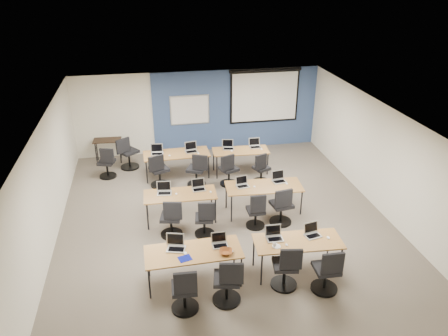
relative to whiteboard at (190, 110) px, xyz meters
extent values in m
cube|color=#6B6354|center=(0.30, -4.43, -1.45)|extent=(8.00, 9.00, 0.02)
cube|color=white|center=(0.30, -4.43, 1.25)|extent=(8.00, 9.00, 0.02)
cube|color=beige|center=(0.30, 0.07, -0.10)|extent=(8.00, 0.04, 2.70)
cube|color=beige|center=(0.30, -8.93, -0.10)|extent=(8.00, 0.04, 2.70)
cube|color=beige|center=(-3.70, -4.43, -0.10)|extent=(0.04, 9.00, 2.70)
cube|color=beige|center=(4.30, -4.43, -0.10)|extent=(0.04, 9.00, 2.70)
cube|color=#3D5977|center=(1.55, 0.04, -0.10)|extent=(5.50, 0.04, 2.70)
cube|color=silver|center=(0.00, 0.00, 0.00)|extent=(1.28, 0.02, 0.98)
cube|color=white|center=(0.00, -0.01, 0.00)|extent=(1.20, 0.02, 0.90)
cube|color=black|center=(2.50, -0.02, 0.35)|extent=(2.32, 0.03, 1.82)
cube|color=white|center=(2.50, -0.03, 0.31)|extent=(2.20, 0.02, 1.62)
cylinder|color=black|center=(2.50, -0.03, 1.19)|extent=(2.40, 0.10, 0.10)
cube|color=brown|center=(-0.74, -6.63, -0.73)|extent=(1.89, 0.79, 0.03)
cylinder|color=black|center=(-1.63, -6.96, -1.10)|extent=(0.04, 0.04, 0.70)
cylinder|color=black|center=(0.15, -6.96, -1.10)|extent=(0.04, 0.04, 0.70)
cylinder|color=black|center=(-1.63, -6.30, -1.10)|extent=(0.04, 0.04, 0.70)
cylinder|color=black|center=(0.15, -6.30, -1.10)|extent=(0.04, 0.04, 0.70)
cube|color=#A6752B|center=(1.38, -6.68, -0.73)|extent=(1.78, 0.74, 0.03)
cylinder|color=black|center=(0.55, -6.99, -1.10)|extent=(0.04, 0.04, 0.70)
cylinder|color=black|center=(2.21, -6.99, -1.10)|extent=(0.04, 0.04, 0.70)
cylinder|color=black|center=(0.55, -6.36, -1.10)|extent=(0.04, 0.04, 0.70)
cylinder|color=black|center=(2.21, -6.36, -1.10)|extent=(0.04, 0.04, 0.70)
cube|color=brown|center=(-0.77, -4.27, -0.73)|extent=(1.75, 0.73, 0.03)
cylinder|color=black|center=(-1.58, -4.58, -1.10)|extent=(0.04, 0.04, 0.70)
cylinder|color=black|center=(0.05, -4.58, -1.10)|extent=(0.04, 0.04, 0.70)
cylinder|color=black|center=(-1.58, -3.97, -1.10)|extent=(0.04, 0.04, 0.70)
cylinder|color=black|center=(0.05, -3.97, -1.10)|extent=(0.04, 0.04, 0.70)
cube|color=brown|center=(1.34, -4.25, -0.73)|extent=(1.92, 0.80, 0.03)
cylinder|color=black|center=(0.44, -4.59, -1.10)|extent=(0.04, 0.04, 0.70)
cylinder|color=black|center=(2.24, -4.59, -1.10)|extent=(0.04, 0.04, 0.70)
cylinder|color=black|center=(0.44, -3.91, -1.10)|extent=(0.04, 0.04, 0.70)
cylinder|color=black|center=(2.24, -3.91, -1.10)|extent=(0.04, 0.04, 0.70)
cube|color=#A56036|center=(-0.63, -1.79, -0.73)|extent=(1.92, 0.80, 0.03)
cylinder|color=black|center=(-1.53, -2.13, -1.10)|extent=(0.04, 0.04, 0.70)
cylinder|color=black|center=(0.27, -2.13, -1.10)|extent=(0.04, 0.04, 0.70)
cylinder|color=black|center=(-1.53, -1.45, -1.10)|extent=(0.04, 0.04, 0.70)
cylinder|color=black|center=(0.27, -1.45, -1.10)|extent=(0.04, 0.04, 0.70)
cube|color=#A27248|center=(1.27, -1.92, -0.73)|extent=(1.66, 0.69, 0.03)
cylinder|color=black|center=(0.50, -2.20, -1.10)|extent=(0.04, 0.04, 0.70)
cylinder|color=black|center=(2.04, -2.20, -1.10)|extent=(0.04, 0.04, 0.70)
cylinder|color=black|center=(0.50, -1.63, -1.10)|extent=(0.04, 0.04, 0.70)
cylinder|color=black|center=(2.04, -1.63, -1.10)|extent=(0.04, 0.04, 0.70)
cube|color=#ADADAD|center=(-1.06, -6.51, -0.71)|extent=(0.36, 0.26, 0.02)
cube|color=black|center=(-1.06, -6.53, -0.70)|extent=(0.30, 0.15, 0.00)
cube|color=#ADADAD|center=(-1.06, -6.37, -0.57)|extent=(0.36, 0.07, 0.25)
cube|color=black|center=(-1.06, -6.38, -0.57)|extent=(0.31, 0.05, 0.20)
ellipsoid|color=white|center=(-0.90, -6.68, -0.71)|extent=(0.07, 0.10, 0.04)
cylinder|color=black|center=(-1.01, -7.37, -1.42)|extent=(0.51, 0.51, 0.05)
cylinder|color=black|center=(-1.01, -7.37, -1.22)|extent=(0.06, 0.06, 0.45)
cube|color=black|center=(-1.01, -7.37, -0.96)|extent=(0.45, 0.45, 0.08)
cube|color=black|center=(-1.00, -7.57, -0.68)|extent=(0.41, 0.06, 0.44)
cube|color=silver|center=(-0.20, -6.56, -0.71)|extent=(0.31, 0.22, 0.02)
cube|color=black|center=(-0.20, -6.58, -0.70)|extent=(0.26, 0.13, 0.00)
cube|color=silver|center=(-0.20, -6.44, -0.59)|extent=(0.31, 0.06, 0.21)
cube|color=black|center=(-0.20, -6.45, -0.59)|extent=(0.27, 0.04, 0.18)
ellipsoid|color=white|center=(0.00, -6.78, -0.71)|extent=(0.08, 0.10, 0.03)
cylinder|color=black|center=(-0.21, -7.30, -1.42)|extent=(0.54, 0.54, 0.05)
cylinder|color=black|center=(-0.21, -7.30, -1.21)|extent=(0.06, 0.06, 0.48)
cube|color=black|center=(-0.21, -7.30, -0.93)|extent=(0.48, 0.48, 0.08)
cube|color=black|center=(-0.16, -7.51, -0.65)|extent=(0.44, 0.06, 0.44)
cube|color=#A9A9A9|center=(0.93, -6.55, -0.71)|extent=(0.33, 0.24, 0.02)
cube|color=black|center=(0.93, -6.57, -0.70)|extent=(0.28, 0.14, 0.00)
cube|color=#A9A9A9|center=(0.93, -6.41, -0.58)|extent=(0.33, 0.06, 0.23)
cube|color=black|center=(0.93, -6.42, -0.58)|extent=(0.29, 0.04, 0.19)
ellipsoid|color=white|center=(1.11, -6.78, -0.71)|extent=(0.06, 0.09, 0.03)
cylinder|color=black|center=(0.99, -7.09, -1.42)|extent=(0.52, 0.52, 0.05)
cylinder|color=black|center=(0.99, -7.09, -1.22)|extent=(0.06, 0.06, 0.46)
cube|color=black|center=(0.99, -7.09, -0.95)|extent=(0.46, 0.46, 0.08)
cube|color=black|center=(1.02, -7.30, -0.67)|extent=(0.42, 0.06, 0.44)
cube|color=#B7B7B7|center=(1.73, -6.58, -0.71)|extent=(0.33, 0.24, 0.02)
cube|color=black|center=(1.73, -6.60, -0.70)|extent=(0.28, 0.14, 0.00)
cube|color=#B7B7B7|center=(1.73, -6.45, -0.58)|extent=(0.33, 0.06, 0.22)
cube|color=black|center=(1.73, -6.46, -0.58)|extent=(0.29, 0.04, 0.18)
ellipsoid|color=white|center=(2.02, -6.71, -0.71)|extent=(0.08, 0.11, 0.03)
cylinder|color=black|center=(1.73, -7.35, -1.42)|extent=(0.52, 0.52, 0.05)
cylinder|color=black|center=(1.73, -7.35, -1.22)|extent=(0.06, 0.06, 0.46)
cube|color=black|center=(1.73, -7.35, -0.95)|extent=(0.46, 0.46, 0.08)
cube|color=black|center=(1.74, -7.56, -0.67)|extent=(0.42, 0.06, 0.44)
cube|color=silver|center=(-1.14, -4.19, -0.71)|extent=(0.35, 0.25, 0.02)
cube|color=black|center=(-1.14, -4.21, -0.70)|extent=(0.29, 0.15, 0.00)
cube|color=silver|center=(-1.14, -4.05, -0.58)|extent=(0.35, 0.06, 0.24)
cube|color=black|center=(-1.14, -4.06, -0.58)|extent=(0.31, 0.05, 0.20)
ellipsoid|color=white|center=(-0.86, -4.27, -0.71)|extent=(0.06, 0.09, 0.03)
cylinder|color=black|center=(-1.06, -4.90, -1.42)|extent=(0.52, 0.52, 0.05)
cylinder|color=black|center=(-1.06, -4.90, -1.22)|extent=(0.06, 0.06, 0.46)
cube|color=black|center=(-1.06, -4.90, -0.95)|extent=(0.46, 0.46, 0.08)
cube|color=black|center=(-1.01, -5.11, -0.67)|extent=(0.42, 0.06, 0.44)
cube|color=#A7A7AA|center=(-0.29, -4.16, -0.71)|extent=(0.32, 0.23, 0.02)
cube|color=black|center=(-0.29, -4.18, -0.70)|extent=(0.27, 0.14, 0.00)
cube|color=#A7A7AA|center=(-0.29, -4.03, -0.59)|extent=(0.32, 0.06, 0.22)
cube|color=black|center=(-0.29, -4.04, -0.59)|extent=(0.28, 0.04, 0.18)
ellipsoid|color=white|center=(-0.02, -4.33, -0.71)|extent=(0.07, 0.10, 0.03)
cylinder|color=black|center=(-0.29, -5.03, -1.42)|extent=(0.47, 0.47, 0.05)
cylinder|color=black|center=(-0.29, -5.03, -1.24)|extent=(0.06, 0.06, 0.41)
cube|color=black|center=(-0.29, -5.03, -1.00)|extent=(0.41, 0.41, 0.08)
cube|color=black|center=(-0.26, -5.22, -0.72)|extent=(0.38, 0.06, 0.44)
cube|color=#BBBBBF|center=(0.81, -4.20, -0.71)|extent=(0.31, 0.22, 0.02)
cube|color=black|center=(0.81, -4.22, -0.70)|extent=(0.26, 0.13, 0.00)
cube|color=#BBBBBF|center=(0.81, -4.07, -0.59)|extent=(0.31, 0.06, 0.21)
cube|color=black|center=(0.81, -4.08, -0.59)|extent=(0.27, 0.04, 0.17)
ellipsoid|color=white|center=(1.09, -4.26, -0.71)|extent=(0.06, 0.09, 0.03)
cylinder|color=black|center=(0.97, -4.91, -1.42)|extent=(0.46, 0.46, 0.05)
cylinder|color=black|center=(0.97, -4.91, -1.25)|extent=(0.06, 0.06, 0.41)
cube|color=black|center=(0.97, -4.91, -1.00)|extent=(0.41, 0.41, 0.08)
cube|color=black|center=(0.97, -5.09, -0.72)|extent=(0.37, 0.06, 0.44)
cube|color=#A7A8B2|center=(1.79, -4.12, -0.71)|extent=(0.34, 0.25, 0.02)
cube|color=black|center=(1.79, -4.14, -0.70)|extent=(0.29, 0.14, 0.00)
cube|color=#A7A8B2|center=(1.79, -3.98, -0.58)|extent=(0.34, 0.06, 0.24)
cube|color=black|center=(1.79, -3.99, -0.58)|extent=(0.30, 0.04, 0.19)
ellipsoid|color=white|center=(1.94, -4.26, -0.71)|extent=(0.08, 0.11, 0.03)
cylinder|color=black|center=(1.62, -4.86, -1.42)|extent=(0.54, 0.54, 0.05)
cylinder|color=black|center=(1.62, -4.86, -1.21)|extent=(0.06, 0.06, 0.48)
cube|color=black|center=(1.62, -4.86, -0.93)|extent=(0.48, 0.48, 0.08)
cube|color=black|center=(1.59, -5.08, -0.65)|extent=(0.44, 0.06, 0.44)
cube|color=silver|center=(-1.19, -1.75, -0.71)|extent=(0.36, 0.26, 0.02)
cube|color=black|center=(-1.19, -1.77, -0.70)|extent=(0.30, 0.15, 0.00)
cube|color=silver|center=(-1.19, -1.61, -0.57)|extent=(0.36, 0.07, 0.25)
cube|color=black|center=(-1.19, -1.62, -0.57)|extent=(0.31, 0.05, 0.20)
ellipsoid|color=white|center=(-0.84, -1.94, -0.71)|extent=(0.07, 0.11, 0.04)
cylinder|color=black|center=(-1.18, -2.33, -1.42)|extent=(0.54, 0.54, 0.05)
cylinder|color=black|center=(-1.18, -2.33, -1.21)|extent=(0.06, 0.06, 0.48)
cube|color=black|center=(-1.18, -2.33, -0.93)|extent=(0.48, 0.48, 0.08)
cube|color=black|center=(-1.25, -2.54, -0.65)|extent=(0.44, 0.06, 0.44)
cube|color=#B1B1BC|center=(-0.18, -1.77, -0.71)|extent=(0.36, 0.26, 0.02)
cube|color=black|center=(-0.18, -1.79, -0.70)|extent=(0.30, 0.15, 0.00)
cube|color=#B1B1BC|center=(-0.18, -1.63, -0.57)|extent=(0.36, 0.07, 0.25)
cube|color=black|center=(-0.18, -1.64, -0.57)|extent=(0.31, 0.05, 0.20)
ellipsoid|color=white|center=(0.00, -1.94, -0.71)|extent=(0.08, 0.11, 0.03)
cylinder|color=black|center=(-0.15, -2.50, -1.42)|extent=(0.54, 0.54, 0.05)
cylinder|color=black|center=(-0.15, -2.50, -1.21)|extent=(0.06, 0.06, 0.48)
cube|color=black|center=(-0.15, -2.50, -0.93)|extent=(0.48, 0.48, 0.08)
cube|color=black|center=(-0.06, -2.70, -0.65)|extent=(0.43, 0.06, 0.44)
cube|color=#9F9FA9|center=(0.93, -1.76, -0.71)|extent=(0.34, 0.25, 0.02)
cube|color=black|center=(0.93, -1.78, -0.70)|extent=(0.29, 0.14, 0.00)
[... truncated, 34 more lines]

